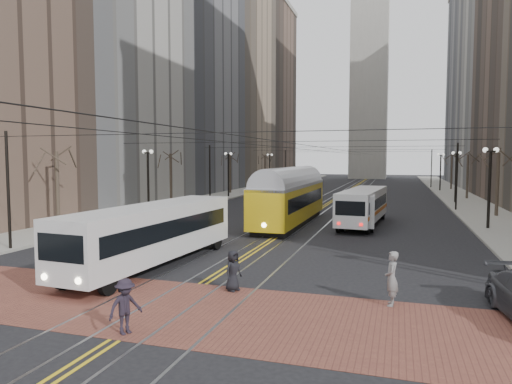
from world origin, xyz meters
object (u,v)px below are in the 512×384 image
Objects in this scene: streetcar at (290,202)px; sedan_silver at (368,197)px; clock_tower at (370,35)px; cargo_van at (358,211)px; pedestrian_a at (233,271)px; pedestrian_d at (125,306)px; pedestrian_b at (392,278)px; transit_bus at (153,236)px; rear_bus at (363,207)px; sedan_grey at (361,201)px.

sedan_silver is at bearing 75.14° from streetcar.
streetcar is 3.03× the size of sedan_silver.
clock_tower is at bearing 96.36° from sedan_silver.
cargo_van is 1.24× the size of sedan_silver.
pedestrian_a is 5.22m from pedestrian_d.
cargo_van is 3.10× the size of pedestrian_b.
clock_tower is 5.69× the size of transit_bus.
pedestrian_d reaches higher than pedestrian_a.
transit_bus is 11.22m from pedestrian_b.
clock_tower is 11.20× the size of cargo_van.
pedestrian_b is (2.38, -19.19, -0.41)m from rear_bus.
pedestrian_a is (2.02, -18.40, -0.90)m from streetcar.
pedestrian_d is at bearing -89.98° from clock_tower.
rear_bus reaches higher than sedan_grey.
transit_bus is at bearing -97.65° from sedan_grey.
pedestrian_b is (3.11, -36.14, 0.18)m from sedan_silver.
rear_bus is 6.47× the size of pedestrian_d.
transit_bus is at bearing 51.59° from pedestrian_d.
streetcar is at bearing 27.93° from pedestrian_a.
sedan_grey is at bearing -86.86° from clock_tower.
transit_bus is 6.11× the size of pedestrian_b.
pedestrian_b is 1.17× the size of pedestrian_d.
pedestrian_d is at bearing -56.13° from pedestrian_b.
pedestrian_a is at bearing -95.30° from rear_bus.
cargo_van is (8.27, 14.76, -0.15)m from transit_bus.
transit_bus is 15.97m from streetcar.
rear_bus is 19.35m from pedestrian_b.
rear_bus is 19.52m from pedestrian_a.
rear_bus reaches higher than sedan_silver.
pedestrian_d is (-7.34, -5.00, -0.14)m from pedestrian_b.
sedan_grey reaches higher than pedestrian_a.
sedan_grey is 30.71m from pedestrian_b.
pedestrian_b is at bearing -28.75° from pedestrian_d.
pedestrian_d is at bearing -61.80° from transit_bus.
pedestrian_d is at bearing -96.63° from rear_bus.
transit_bus is at bearing -100.64° from streetcar.
transit_bus is 16.92m from cargo_van.
sedan_silver is (0.27, 5.62, -0.06)m from sedan_grey.
rear_bus is at bearing 15.40° from pedestrian_d.
rear_bus is at bearing 8.38° from streetcar.
sedan_silver is (7.77, 33.42, -0.67)m from transit_bus.
pedestrian_a is at bearing -24.85° from transit_bus.
pedestrian_a is at bearing -90.37° from pedestrian_b.
rear_bus is 6.69× the size of pedestrian_a.
sedan_silver is at bearing 21.12° from pedestrian_d.
pedestrian_b is at bearing -68.34° from pedestrian_a.
streetcar is 2.45× the size of cargo_van.
transit_bus reaches higher than sedan_grey.
clock_tower reaches higher than rear_bus.
sedan_grey is at bearing 20.63° from pedestrian_d.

